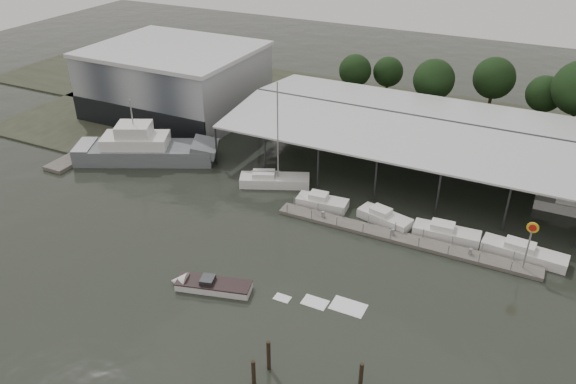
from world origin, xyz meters
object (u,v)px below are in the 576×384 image
at_px(shell_fuel_sign, 530,237).
at_px(speedboat_underway, 207,285).
at_px(white_sailboat, 274,180).
at_px(grey_trawler, 146,149).

bearing_deg(shell_fuel_sign, speedboat_underway, -148.75).
distance_m(white_sailboat, speedboat_underway, 20.86).
height_order(shell_fuel_sign, grey_trawler, grey_trawler).
relative_size(shell_fuel_sign, grey_trawler, 0.29).
distance_m(shell_fuel_sign, speedboat_underway, 30.52).
relative_size(grey_trawler, white_sailboat, 1.42).
xyz_separation_m(shell_fuel_sign, grey_trawler, (-48.23, 3.45, -2.35)).
relative_size(shell_fuel_sign, speedboat_underway, 0.30).
distance_m(grey_trawler, speedboat_underway, 29.44).
relative_size(shell_fuel_sign, white_sailboat, 0.41).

